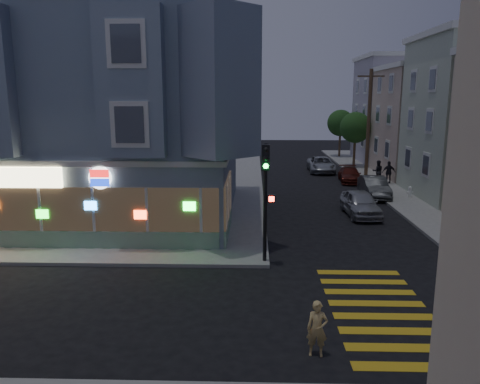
{
  "coord_description": "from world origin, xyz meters",
  "views": [
    {
      "loc": [
        2.32,
        -16.09,
        6.88
      ],
      "look_at": [
        1.69,
        5.26,
        2.52
      ],
      "focal_mm": 35.0,
      "sensor_mm": 36.0,
      "label": 1
    }
  ],
  "objects_px": {
    "parked_car_a": "(360,203)",
    "parked_car_d": "(321,165)",
    "street_tree_near": "(355,128)",
    "parked_car_b": "(374,187)",
    "parked_car_c": "(350,175)",
    "utility_pole": "(369,122)",
    "street_tree_far": "(341,123)",
    "fire_hydrant": "(410,191)",
    "running_child": "(317,329)",
    "pedestrian_a": "(378,171)",
    "traffic_signal": "(266,183)",
    "pedestrian_b": "(389,172)"
  },
  "relations": [
    {
      "from": "parked_car_b",
      "to": "parked_car_c",
      "type": "distance_m",
      "value": 5.94
    },
    {
      "from": "street_tree_far",
      "to": "parked_car_b",
      "type": "height_order",
      "value": "street_tree_far"
    },
    {
      "from": "street_tree_near",
      "to": "parked_car_a",
      "type": "bearing_deg",
      "value": -100.65
    },
    {
      "from": "pedestrian_b",
      "to": "fire_hydrant",
      "type": "height_order",
      "value": "pedestrian_b"
    },
    {
      "from": "running_child",
      "to": "parked_car_a",
      "type": "relative_size",
      "value": 0.36
    },
    {
      "from": "utility_pole",
      "to": "street_tree_near",
      "type": "xyz_separation_m",
      "value": [
        0.2,
        6.0,
        -0.86
      ]
    },
    {
      "from": "street_tree_near",
      "to": "parked_car_d",
      "type": "bearing_deg",
      "value": -141.77
    },
    {
      "from": "street_tree_near",
      "to": "street_tree_far",
      "type": "distance_m",
      "value": 8.0
    },
    {
      "from": "street_tree_near",
      "to": "fire_hydrant",
      "type": "xyz_separation_m",
      "value": [
        0.8,
        -14.51,
        -3.39
      ]
    },
    {
      "from": "parked_car_c",
      "to": "running_child",
      "type": "bearing_deg",
      "value": -98.43
    },
    {
      "from": "street_tree_far",
      "to": "running_child",
      "type": "xyz_separation_m",
      "value": [
        -8.15,
        -42.49,
        -3.16
      ]
    },
    {
      "from": "parked_car_b",
      "to": "street_tree_near",
      "type": "bearing_deg",
      "value": 85.29
    },
    {
      "from": "street_tree_near",
      "to": "utility_pole",
      "type": "bearing_deg",
      "value": -91.91
    },
    {
      "from": "street_tree_near",
      "to": "parked_car_a",
      "type": "height_order",
      "value": "street_tree_near"
    },
    {
      "from": "parked_car_d",
      "to": "parked_car_a",
      "type": "bearing_deg",
      "value": -88.91
    },
    {
      "from": "pedestrian_a",
      "to": "parked_car_b",
      "type": "height_order",
      "value": "pedestrian_a"
    },
    {
      "from": "parked_car_d",
      "to": "traffic_signal",
      "type": "height_order",
      "value": "traffic_signal"
    },
    {
      "from": "street_tree_near",
      "to": "parked_car_d",
      "type": "xyz_separation_m",
      "value": [
        -3.6,
        -2.84,
        -3.23
      ]
    },
    {
      "from": "parked_car_b",
      "to": "parked_car_d",
      "type": "distance_m",
      "value": 11.31
    },
    {
      "from": "street_tree_near",
      "to": "street_tree_far",
      "type": "height_order",
      "value": "same"
    },
    {
      "from": "running_child",
      "to": "parked_car_c",
      "type": "distance_m",
      "value": 27.16
    },
    {
      "from": "parked_car_d",
      "to": "street_tree_near",
      "type": "bearing_deg",
      "value": 39.32
    },
    {
      "from": "utility_pole",
      "to": "running_child",
      "type": "height_order",
      "value": "utility_pole"
    },
    {
      "from": "running_child",
      "to": "parked_car_a",
      "type": "distance_m",
      "value": 16.0
    },
    {
      "from": "running_child",
      "to": "parked_car_d",
      "type": "bearing_deg",
      "value": 88.41
    },
    {
      "from": "parked_car_d",
      "to": "fire_hydrant",
      "type": "relative_size",
      "value": 6.69
    },
    {
      "from": "utility_pole",
      "to": "traffic_signal",
      "type": "xyz_separation_m",
      "value": [
        -9.18,
        -21.58,
        -1.32
      ]
    },
    {
      "from": "parked_car_a",
      "to": "parked_car_c",
      "type": "height_order",
      "value": "parked_car_a"
    },
    {
      "from": "parked_car_a",
      "to": "parked_car_c",
      "type": "relative_size",
      "value": 1.06
    },
    {
      "from": "pedestrian_a",
      "to": "traffic_signal",
      "type": "height_order",
      "value": "traffic_signal"
    },
    {
      "from": "street_tree_near",
      "to": "fire_hydrant",
      "type": "bearing_deg",
      "value": -86.85
    },
    {
      "from": "parked_car_a",
      "to": "parked_car_d",
      "type": "height_order",
      "value": "parked_car_a"
    },
    {
      "from": "pedestrian_b",
      "to": "parked_car_a",
      "type": "height_order",
      "value": "pedestrian_b"
    },
    {
      "from": "street_tree_near",
      "to": "fire_hydrant",
      "type": "height_order",
      "value": "street_tree_near"
    },
    {
      "from": "pedestrian_b",
      "to": "parked_car_c",
      "type": "height_order",
      "value": "pedestrian_b"
    },
    {
      "from": "pedestrian_a",
      "to": "street_tree_near",
      "type": "bearing_deg",
      "value": -87.54
    },
    {
      "from": "street_tree_near",
      "to": "traffic_signal",
      "type": "height_order",
      "value": "street_tree_near"
    },
    {
      "from": "utility_pole",
      "to": "fire_hydrant",
      "type": "bearing_deg",
      "value": -83.3
    },
    {
      "from": "street_tree_far",
      "to": "pedestrian_a",
      "type": "distance_m",
      "value": 16.94
    },
    {
      "from": "pedestrian_a",
      "to": "parked_car_c",
      "type": "bearing_deg",
      "value": -15.74
    },
    {
      "from": "street_tree_near",
      "to": "fire_hydrant",
      "type": "distance_m",
      "value": 14.93
    },
    {
      "from": "street_tree_near",
      "to": "parked_car_b",
      "type": "relative_size",
      "value": 1.21
    },
    {
      "from": "parked_car_c",
      "to": "pedestrian_a",
      "type": "bearing_deg",
      "value": -12.93
    },
    {
      "from": "utility_pole",
      "to": "pedestrian_b",
      "type": "distance_m",
      "value": 5.11
    },
    {
      "from": "parked_car_a",
      "to": "utility_pole",
      "type": "bearing_deg",
      "value": 72.91
    },
    {
      "from": "street_tree_far",
      "to": "pedestrian_a",
      "type": "bearing_deg",
      "value": -89.7
    },
    {
      "from": "parked_car_c",
      "to": "parked_car_d",
      "type": "relative_size",
      "value": 0.81
    },
    {
      "from": "utility_pole",
      "to": "parked_car_d",
      "type": "relative_size",
      "value": 1.78
    },
    {
      "from": "parked_car_b",
      "to": "parked_car_c",
      "type": "relative_size",
      "value": 1.07
    },
    {
      "from": "street_tree_far",
      "to": "traffic_signal",
      "type": "distance_m",
      "value": 36.8
    }
  ]
}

